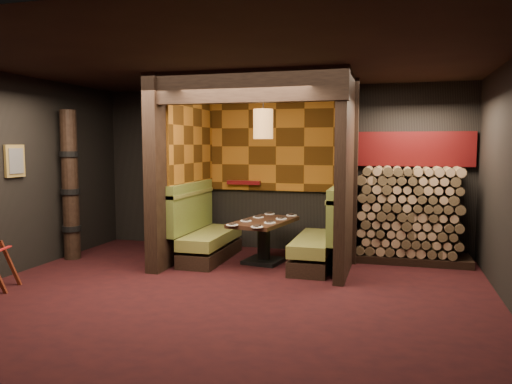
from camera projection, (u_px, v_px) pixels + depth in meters
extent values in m
cube|color=black|center=(228.00, 293.00, 6.26)|extent=(6.50, 5.50, 0.02)
cube|color=black|center=(227.00, 60.00, 5.99)|extent=(6.50, 5.50, 0.02)
cube|color=black|center=(278.00, 169.00, 8.77)|extent=(6.50, 0.02, 2.85)
cube|color=black|center=(100.00, 206.00, 3.48)|extent=(6.50, 0.02, 2.85)
cube|color=black|center=(8.00, 175.00, 6.99)|extent=(0.02, 5.50, 2.85)
cube|color=black|center=(182.00, 171.00, 8.07)|extent=(0.20, 2.20, 2.85)
cube|color=black|center=(347.00, 173.00, 7.40)|extent=(0.15, 2.10, 2.85)
cube|color=black|center=(242.00, 86.00, 6.69)|extent=(2.85, 0.18, 0.44)
cube|color=#925415|center=(276.00, 146.00, 8.69)|extent=(2.40, 0.06, 1.55)
cube|color=#925415|center=(192.00, 145.00, 8.16)|extent=(0.04, 1.85, 1.45)
cube|color=#5D0C10|center=(244.00, 183.00, 8.85)|extent=(0.60, 0.12, 0.07)
cube|color=black|center=(211.00, 253.00, 8.06)|extent=(0.55, 1.60, 0.22)
cube|color=olive|center=(211.00, 237.00, 8.03)|extent=(0.55, 1.60, 0.18)
cube|color=brown|center=(191.00, 213.00, 8.09)|extent=(0.12, 1.60, 0.78)
cube|color=olive|center=(191.00, 191.00, 8.05)|extent=(0.15, 1.60, 0.06)
cube|color=black|center=(314.00, 259.00, 7.61)|extent=(0.55, 1.60, 0.22)
cube|color=olive|center=(314.00, 243.00, 7.58)|extent=(0.55, 1.60, 0.18)
cube|color=brown|center=(337.00, 218.00, 7.46)|extent=(0.12, 1.60, 0.78)
cube|color=olive|center=(337.00, 195.00, 7.42)|extent=(0.15, 1.60, 0.06)
cube|color=black|center=(264.00, 261.00, 7.84)|extent=(0.64, 0.64, 0.06)
cylinder|color=black|center=(264.00, 243.00, 7.81)|extent=(0.20, 0.20, 0.62)
cube|color=#392215|center=(264.00, 222.00, 7.78)|extent=(0.91, 1.38, 0.06)
cylinder|color=white|center=(232.00, 225.00, 7.27)|extent=(0.18, 0.18, 0.01)
cube|color=black|center=(232.00, 224.00, 7.27)|extent=(0.09, 0.12, 0.02)
cylinder|color=white|center=(257.00, 227.00, 7.10)|extent=(0.18, 0.18, 0.01)
cube|color=black|center=(257.00, 226.00, 7.10)|extent=(0.09, 0.12, 0.02)
cylinder|color=white|center=(246.00, 221.00, 7.67)|extent=(0.18, 0.18, 0.01)
cube|color=black|center=(246.00, 220.00, 7.66)|extent=(0.09, 0.12, 0.02)
cylinder|color=white|center=(270.00, 223.00, 7.49)|extent=(0.18, 0.18, 0.01)
cube|color=black|center=(270.00, 222.00, 7.49)|extent=(0.09, 0.12, 0.02)
cylinder|color=white|center=(258.00, 217.00, 8.06)|extent=(0.18, 0.18, 0.01)
cube|color=black|center=(258.00, 216.00, 8.06)|extent=(0.09, 0.12, 0.02)
cylinder|color=white|center=(281.00, 219.00, 7.88)|extent=(0.18, 0.18, 0.01)
cube|color=black|center=(281.00, 218.00, 7.88)|extent=(0.09, 0.12, 0.02)
cylinder|color=white|center=(270.00, 214.00, 8.45)|extent=(0.18, 0.18, 0.01)
cube|color=black|center=(270.00, 213.00, 8.45)|extent=(0.09, 0.12, 0.02)
cylinder|color=white|center=(292.00, 215.00, 8.27)|extent=(0.18, 0.18, 0.01)
cube|color=black|center=(292.00, 214.00, 8.27)|extent=(0.09, 0.12, 0.02)
cylinder|color=#AB753D|center=(263.00, 124.00, 7.59)|extent=(0.30, 0.30, 0.45)
sphere|color=#FFC672|center=(263.00, 124.00, 7.59)|extent=(0.18, 0.18, 0.18)
cylinder|color=black|center=(263.00, 94.00, 7.54)|extent=(0.02, 0.02, 0.46)
cube|color=olive|center=(15.00, 161.00, 7.06)|extent=(0.04, 0.36, 0.46)
cube|color=#3F3F3F|center=(16.00, 161.00, 7.05)|extent=(0.01, 0.27, 0.36)
cube|color=#4A1A0D|center=(11.00, 264.00, 6.57)|extent=(0.29, 0.11, 0.64)
cube|color=maroon|center=(3.00, 249.00, 6.36)|extent=(0.15, 0.39, 0.01)
cylinder|color=black|center=(70.00, 185.00, 8.01)|extent=(0.26, 0.26, 2.40)
cylinder|color=black|center=(72.00, 228.00, 8.08)|extent=(0.31, 0.31, 0.09)
cylinder|color=black|center=(70.00, 191.00, 8.02)|extent=(0.31, 0.31, 0.09)
cylinder|color=black|center=(69.00, 154.00, 7.97)|extent=(0.31, 0.31, 0.09)
cube|color=black|center=(413.00, 258.00, 7.89)|extent=(1.73, 0.70, 0.12)
cube|color=brown|center=(414.00, 211.00, 7.82)|extent=(1.73, 0.70, 1.38)
cube|color=maroon|center=(415.00, 149.00, 8.05)|extent=(1.83, 0.10, 0.56)
cube|color=black|center=(355.00, 173.00, 7.63)|extent=(0.08, 0.08, 2.85)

